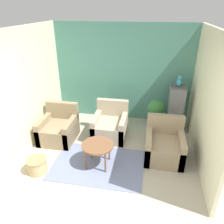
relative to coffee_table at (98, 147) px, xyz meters
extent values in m
plane|color=#B2A893|center=(0.17, -0.91, -0.45)|extent=(20.00, 20.00, 0.00)
cube|color=#4C897A|center=(0.17, 2.25, 0.86)|extent=(3.78, 0.06, 2.61)
cube|color=beige|center=(-1.69, 0.65, 0.86)|extent=(0.06, 3.13, 2.61)
cube|color=beige|center=(2.03, 0.65, 0.86)|extent=(0.06, 3.13, 2.61)
cube|color=slate|center=(0.00, 0.00, -0.44)|extent=(1.86, 1.27, 0.01)
cylinder|color=brown|center=(0.00, 0.00, 0.03)|extent=(0.64, 0.64, 0.04)
cylinder|color=brown|center=(-0.20, -0.20, -0.22)|extent=(0.04, 0.04, 0.46)
cylinder|color=brown|center=(0.20, -0.20, -0.22)|extent=(0.04, 0.04, 0.46)
cylinder|color=brown|center=(-0.20, 0.20, -0.22)|extent=(0.04, 0.04, 0.46)
cylinder|color=brown|center=(0.20, 0.20, -0.22)|extent=(0.04, 0.04, 0.46)
cube|color=#8E7A5B|center=(-1.16, 0.74, -0.24)|extent=(0.79, 0.86, 0.42)
cube|color=#8E7A5B|center=(-1.16, 1.10, 0.19)|extent=(0.79, 0.14, 0.43)
cube|color=#8E7A5B|center=(-1.50, 0.74, -0.16)|extent=(0.12, 0.86, 0.57)
cube|color=#8E7A5B|center=(-0.83, 0.74, -0.16)|extent=(0.12, 0.86, 0.57)
cube|color=#9E896B|center=(1.33, 0.49, -0.24)|extent=(0.79, 0.86, 0.42)
cube|color=#9E896B|center=(1.33, 0.84, 0.19)|extent=(0.79, 0.14, 0.43)
cube|color=#9E896B|center=(0.99, 0.49, -0.16)|extent=(0.12, 0.86, 0.57)
cube|color=#9E896B|center=(1.66, 0.49, -0.16)|extent=(0.12, 0.86, 0.57)
cube|color=tan|center=(0.04, 1.11, -0.24)|extent=(0.79, 0.86, 0.42)
cube|color=tan|center=(0.04, 1.47, 0.19)|extent=(0.79, 0.14, 0.43)
cube|color=tan|center=(-0.30, 1.11, -0.16)|extent=(0.12, 0.86, 0.57)
cube|color=tan|center=(0.37, 1.11, -0.16)|extent=(0.12, 0.86, 0.57)
cube|color=#555559|center=(1.61, 1.76, -0.42)|extent=(0.45, 0.45, 0.06)
cube|color=gray|center=(1.61, 1.76, 0.17)|extent=(0.37, 0.37, 1.11)
cube|color=#555559|center=(1.61, 1.76, 0.74)|extent=(0.39, 0.39, 0.03)
ellipsoid|color=teal|center=(1.61, 1.76, 0.86)|extent=(0.13, 0.16, 0.21)
sphere|color=teal|center=(1.61, 1.74, 0.98)|extent=(0.11, 0.11, 0.11)
cone|color=gold|center=(1.61, 1.69, 0.97)|extent=(0.05, 0.05, 0.05)
cone|color=teal|center=(1.61, 1.84, 0.84)|extent=(0.06, 0.13, 0.18)
cylinder|color=beige|center=(1.13, 1.65, -0.35)|extent=(0.24, 0.24, 0.21)
cylinder|color=brown|center=(1.13, 1.65, -0.08)|extent=(0.03, 0.03, 0.32)
sphere|color=#337038|center=(1.13, 1.65, 0.21)|extent=(0.39, 0.39, 0.39)
sphere|color=#337038|center=(1.02, 1.69, 0.14)|extent=(0.24, 0.24, 0.24)
sphere|color=#337038|center=(1.22, 1.62, 0.16)|extent=(0.22, 0.22, 0.22)
cylinder|color=tan|center=(-1.13, -0.41, -0.30)|extent=(0.38, 0.38, 0.29)
cylinder|color=#957E57|center=(-1.13, -0.41, -0.17)|extent=(0.40, 0.40, 0.02)
camera|label=1|loc=(0.93, -3.47, 2.53)|focal=35.00mm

